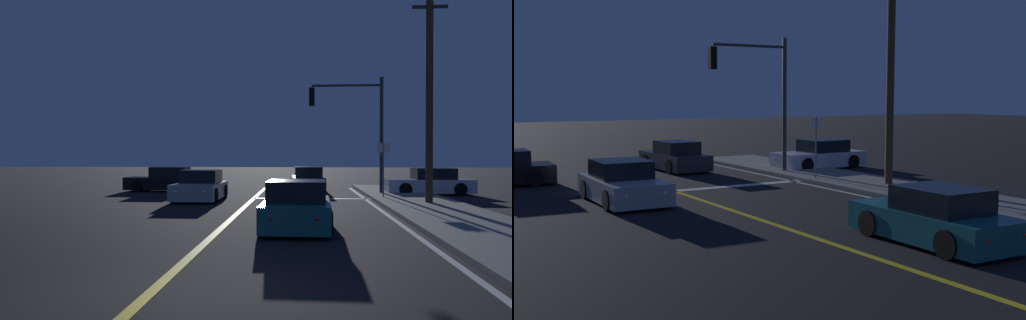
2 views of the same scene
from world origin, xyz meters
TOP-DOWN VIEW (x-y plane):
  - sidewalk_right at (6.92, 9.77)m, footprint 3.20×35.19m
  - lane_line_center at (0.00, 9.77)m, footprint 0.20×33.23m
  - lane_line_edge_right at (5.07, 9.77)m, footprint 0.16×33.23m
  - stop_bar at (2.66, 18.05)m, footprint 5.32×0.50m
  - car_distant_tail_teal at (2.08, 7.42)m, footprint 1.96×4.27m
  - car_parked_curb_silver at (-2.28, 16.75)m, footprint 2.02×4.29m
  - car_side_waiting_charcoal at (2.55, 24.04)m, footprint 1.94×4.41m
  - car_following_oncoming_white at (8.65, 21.26)m, footprint 4.39×2.10m
  - traffic_signal_near_right at (4.84, 20.35)m, footprint 3.66×0.28m
  - utility_pole_right at (7.22, 14.84)m, footprint 1.66×0.29m
  - street_sign_corner at (5.82, 17.55)m, footprint 0.56×0.06m

SIDE VIEW (x-z plane):
  - lane_line_center at x=0.00m, z-range 0.00..0.01m
  - lane_line_edge_right at x=5.07m, z-range 0.00..0.01m
  - stop_bar at x=2.66m, z-range 0.00..0.01m
  - sidewalk_right at x=6.92m, z-range 0.00..0.15m
  - car_distant_tail_teal at x=2.08m, z-range -0.09..1.25m
  - car_side_waiting_charcoal at x=2.55m, z-range -0.09..1.25m
  - car_parked_curb_silver at x=-2.28m, z-range -0.09..1.25m
  - car_following_oncoming_white at x=8.65m, z-range -0.09..1.25m
  - street_sign_corner at x=5.82m, z-range 0.44..3.01m
  - traffic_signal_near_right at x=4.84m, z-range 0.96..6.81m
  - utility_pole_right at x=7.22m, z-range 0.20..9.45m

